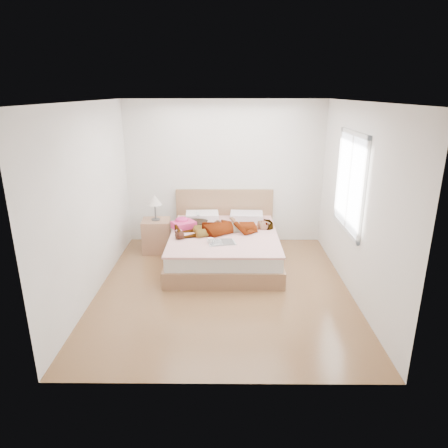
{
  "coord_description": "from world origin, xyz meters",
  "views": [
    {
      "loc": [
        0.05,
        -5.21,
        2.72
      ],
      "look_at": [
        0.0,
        0.85,
        0.7
      ],
      "focal_mm": 32.0,
      "sensor_mm": 36.0,
      "label": 1
    }
  ],
  "objects_px": {
    "magazine": "(222,242)",
    "nightstand": "(157,233)",
    "coffee_mug": "(211,241)",
    "bed": "(224,244)",
    "plush_toy": "(179,234)",
    "phone": "(198,214)",
    "towel": "(183,224)",
    "woman": "(226,225)"
  },
  "relations": [
    {
      "from": "towel",
      "to": "magazine",
      "type": "height_order",
      "value": "towel"
    },
    {
      "from": "woman",
      "to": "bed",
      "type": "bearing_deg",
      "value": -119.09
    },
    {
      "from": "phone",
      "to": "bed",
      "type": "bearing_deg",
      "value": -55.34
    },
    {
      "from": "towel",
      "to": "plush_toy",
      "type": "relative_size",
      "value": 1.9
    },
    {
      "from": "bed",
      "to": "plush_toy",
      "type": "relative_size",
      "value": 8.62
    },
    {
      "from": "phone",
      "to": "bed",
      "type": "xyz_separation_m",
      "value": [
        0.46,
        -0.39,
        -0.42
      ]
    },
    {
      "from": "bed",
      "to": "coffee_mug",
      "type": "distance_m",
      "value": 0.66
    },
    {
      "from": "woman",
      "to": "coffee_mug",
      "type": "xyz_separation_m",
      "value": [
        -0.24,
        -0.55,
        -0.07
      ]
    },
    {
      "from": "coffee_mug",
      "to": "plush_toy",
      "type": "height_order",
      "value": "plush_toy"
    },
    {
      "from": "coffee_mug",
      "to": "bed",
      "type": "bearing_deg",
      "value": 70.35
    },
    {
      "from": "phone",
      "to": "plush_toy",
      "type": "distance_m",
      "value": 0.78
    },
    {
      "from": "phone",
      "to": "nightstand",
      "type": "distance_m",
      "value": 0.82
    },
    {
      "from": "phone",
      "to": "bed",
      "type": "distance_m",
      "value": 0.74
    },
    {
      "from": "coffee_mug",
      "to": "nightstand",
      "type": "xyz_separation_m",
      "value": [
        -1.0,
        0.93,
        -0.21
      ]
    },
    {
      "from": "coffee_mug",
      "to": "nightstand",
      "type": "bearing_deg",
      "value": 136.92
    },
    {
      "from": "towel",
      "to": "coffee_mug",
      "type": "height_order",
      "value": "towel"
    },
    {
      "from": "bed",
      "to": "phone",
      "type": "bearing_deg",
      "value": 139.79
    },
    {
      "from": "phone",
      "to": "towel",
      "type": "bearing_deg",
      "value": -151.22
    },
    {
      "from": "coffee_mug",
      "to": "plush_toy",
      "type": "xyz_separation_m",
      "value": [
        -0.5,
        0.22,
        0.02
      ]
    },
    {
      "from": "bed",
      "to": "nightstand",
      "type": "height_order",
      "value": "nightstand"
    },
    {
      "from": "woman",
      "to": "coffee_mug",
      "type": "bearing_deg",
      "value": -38.51
    },
    {
      "from": "woman",
      "to": "phone",
      "type": "relative_size",
      "value": 17.07
    },
    {
      "from": "towel",
      "to": "nightstand",
      "type": "bearing_deg",
      "value": 157.72
    },
    {
      "from": "plush_toy",
      "to": "phone",
      "type": "bearing_deg",
      "value": 71.82
    },
    {
      "from": "nightstand",
      "to": "towel",
      "type": "bearing_deg",
      "value": -22.28
    },
    {
      "from": "bed",
      "to": "coffee_mug",
      "type": "relative_size",
      "value": 17.2
    },
    {
      "from": "phone",
      "to": "nightstand",
      "type": "height_order",
      "value": "nightstand"
    },
    {
      "from": "bed",
      "to": "magazine",
      "type": "xyz_separation_m",
      "value": [
        -0.03,
        -0.53,
        0.24
      ]
    },
    {
      "from": "phone",
      "to": "bed",
      "type": "height_order",
      "value": "bed"
    },
    {
      "from": "bed",
      "to": "nightstand",
      "type": "distance_m",
      "value": 1.26
    },
    {
      "from": "bed",
      "to": "towel",
      "type": "bearing_deg",
      "value": 166.46
    },
    {
      "from": "bed",
      "to": "magazine",
      "type": "height_order",
      "value": "bed"
    },
    {
      "from": "plush_toy",
      "to": "nightstand",
      "type": "height_order",
      "value": "nightstand"
    },
    {
      "from": "bed",
      "to": "towel",
      "type": "height_order",
      "value": "bed"
    },
    {
      "from": "towel",
      "to": "coffee_mug",
      "type": "xyz_separation_m",
      "value": [
        0.49,
        -0.73,
        -0.03
      ]
    },
    {
      "from": "towel",
      "to": "phone",
      "type": "bearing_deg",
      "value": 43.91
    },
    {
      "from": "plush_toy",
      "to": "nightstand",
      "type": "bearing_deg",
      "value": 124.78
    },
    {
      "from": "magazine",
      "to": "coffee_mug",
      "type": "height_order",
      "value": "coffee_mug"
    },
    {
      "from": "towel",
      "to": "nightstand",
      "type": "xyz_separation_m",
      "value": [
        -0.5,
        0.21,
        -0.25
      ]
    },
    {
      "from": "magazine",
      "to": "nightstand",
      "type": "height_order",
      "value": "nightstand"
    },
    {
      "from": "woman",
      "to": "magazine",
      "type": "bearing_deg",
      "value": -22.97
    },
    {
      "from": "nightstand",
      "to": "coffee_mug",
      "type": "bearing_deg",
      "value": -43.08
    }
  ]
}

